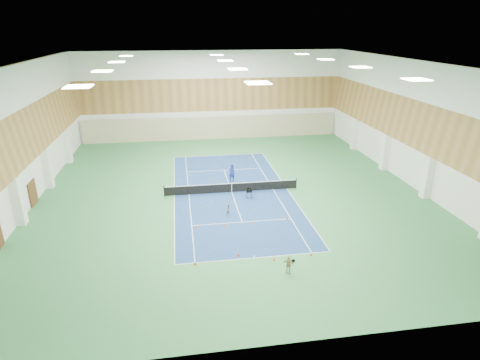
% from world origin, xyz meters
% --- Properties ---
extents(ground, '(40.00, 40.00, 0.00)m').
position_xyz_m(ground, '(0.00, 0.00, 0.00)').
color(ground, '#31733F').
rests_on(ground, ground).
extents(room_shell, '(36.00, 40.00, 12.00)m').
position_xyz_m(room_shell, '(0.00, 0.00, 6.00)').
color(room_shell, white).
rests_on(room_shell, ground).
extents(wood_cladding, '(36.00, 40.00, 8.00)m').
position_xyz_m(wood_cladding, '(0.00, 0.00, 8.00)').
color(wood_cladding, '#A4733D').
rests_on(wood_cladding, room_shell).
extents(ceiling_light_grid, '(21.40, 25.40, 0.06)m').
position_xyz_m(ceiling_light_grid, '(0.00, 0.00, 11.92)').
color(ceiling_light_grid, white).
rests_on(ceiling_light_grid, room_shell).
extents(court_surface, '(10.97, 23.77, 0.01)m').
position_xyz_m(court_surface, '(0.00, 0.00, 0.01)').
color(court_surface, navy).
rests_on(court_surface, ground).
extents(tennis_balls_scatter, '(10.57, 22.77, 0.07)m').
position_xyz_m(tennis_balls_scatter, '(0.00, 0.00, 0.05)').
color(tennis_balls_scatter, '#B2D223').
rests_on(tennis_balls_scatter, ground).
extents(tennis_net, '(12.80, 0.10, 1.10)m').
position_xyz_m(tennis_net, '(0.00, 0.00, 0.55)').
color(tennis_net, black).
rests_on(tennis_net, ground).
extents(back_curtain, '(35.40, 0.16, 3.20)m').
position_xyz_m(back_curtain, '(0.00, 19.75, 1.60)').
color(back_curtain, '#C6B793').
rests_on(back_curtain, ground).
extents(door_left_b, '(0.08, 1.80, 2.20)m').
position_xyz_m(door_left_b, '(-17.92, 0.00, 1.10)').
color(door_left_b, '#593319').
rests_on(door_left_b, ground).
extents(coach, '(0.79, 0.64, 1.89)m').
position_xyz_m(coach, '(0.40, 2.93, 0.94)').
color(coach, navy).
rests_on(coach, ground).
extents(child_court, '(0.60, 0.54, 0.99)m').
position_xyz_m(child_court, '(-0.92, -4.90, 0.50)').
color(child_court, gray).
rests_on(child_court, ground).
extents(child_apron, '(0.79, 0.57, 1.24)m').
position_xyz_m(child_apron, '(1.81, -13.96, 0.62)').
color(child_apron, '#9E855A').
rests_on(child_apron, ground).
extents(ball_cart, '(0.56, 0.56, 0.94)m').
position_xyz_m(ball_cart, '(1.41, -1.62, 0.47)').
color(ball_cart, black).
rests_on(ball_cart, ground).
extents(cone_svc_a, '(0.20, 0.20, 0.22)m').
position_xyz_m(cone_svc_a, '(-3.76, -6.76, 0.11)').
color(cone_svc_a, orange).
rests_on(cone_svc_a, ground).
extents(cone_svc_b, '(0.19, 0.19, 0.21)m').
position_xyz_m(cone_svc_b, '(-1.52, -6.96, 0.11)').
color(cone_svc_b, orange).
rests_on(cone_svc_b, ground).
extents(cone_svc_c, '(0.21, 0.21, 0.23)m').
position_xyz_m(cone_svc_c, '(0.87, -6.89, 0.12)').
color(cone_svc_c, '#FF660D').
rests_on(cone_svc_c, ground).
extents(cone_svc_d, '(0.20, 0.20, 0.22)m').
position_xyz_m(cone_svc_d, '(3.79, -6.44, 0.11)').
color(cone_svc_d, '#DA4A0B').
rests_on(cone_svc_d, ground).
extents(cone_base_a, '(0.19, 0.19, 0.21)m').
position_xyz_m(cone_base_a, '(-4.11, -12.08, 0.11)').
color(cone_base_a, '#E6420C').
rests_on(cone_base_a, ground).
extents(cone_base_b, '(0.20, 0.20, 0.22)m').
position_xyz_m(cone_base_b, '(-1.07, -11.48, 0.11)').
color(cone_base_b, '#D6430B').
rests_on(cone_base_b, ground).
extents(cone_base_c, '(0.22, 0.22, 0.24)m').
position_xyz_m(cone_base_c, '(1.27, -12.38, 0.12)').
color(cone_base_c, '#D6510B').
rests_on(cone_base_c, ground).
extents(cone_base_d, '(0.19, 0.19, 0.21)m').
position_xyz_m(cone_base_d, '(3.98, -12.17, 0.11)').
color(cone_base_d, '#DE520B').
rests_on(cone_base_d, ground).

